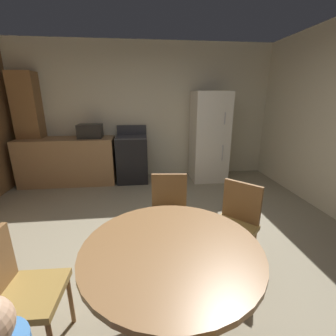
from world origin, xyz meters
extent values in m
plane|color=gray|center=(0.00, 0.00, 0.00)|extent=(14.00, 14.00, 0.00)
cube|color=beige|center=(0.00, 2.82, 1.35)|extent=(5.48, 0.12, 2.70)
cube|color=#9E754C|center=(-1.55, 2.42, 0.45)|extent=(1.79, 0.60, 0.90)
cube|color=olive|center=(-2.22, 2.60, 1.05)|extent=(0.44, 0.36, 2.10)
cube|color=black|center=(-0.31, 2.42, 0.45)|extent=(0.60, 0.60, 0.90)
cube|color=#38383D|center=(-0.31, 2.42, 0.91)|extent=(0.60, 0.60, 0.02)
cube|color=#38383D|center=(-0.31, 2.70, 1.01)|extent=(0.60, 0.04, 0.18)
cube|color=silver|center=(1.25, 2.37, 0.88)|extent=(0.68, 0.66, 1.76)
cylinder|color=#B2B2B7|center=(1.43, 2.03, 1.28)|extent=(0.02, 0.02, 0.22)
cylinder|color=#B2B2B7|center=(1.43, 2.03, 0.63)|extent=(0.02, 0.02, 0.30)
cube|color=black|center=(-1.08, 2.42, 1.03)|extent=(0.44, 0.32, 0.26)
cylinder|color=olive|center=(0.07, -0.90, 0.01)|extent=(0.48, 0.48, 0.03)
cylinder|color=olive|center=(0.07, -0.90, 0.36)|extent=(0.14, 0.14, 0.72)
cylinder|color=olive|center=(0.07, -0.90, 0.74)|extent=(1.13, 1.13, 0.04)
cylinder|color=olive|center=(0.32, -0.18, 0.21)|extent=(0.03, 0.03, 0.43)
cylinder|color=olive|center=(-0.02, -0.15, 0.21)|extent=(0.03, 0.03, 0.43)
cylinder|color=olive|center=(0.35, 0.16, 0.21)|extent=(0.03, 0.03, 0.43)
cylinder|color=olive|center=(0.01, 0.19, 0.21)|extent=(0.03, 0.03, 0.43)
cube|color=#A37F3D|center=(0.16, 0.01, 0.45)|extent=(0.44, 0.44, 0.05)
cube|color=olive|center=(0.18, 0.18, 0.66)|extent=(0.38, 0.08, 0.42)
cylinder|color=olive|center=(0.72, -0.52, 0.21)|extent=(0.03, 0.03, 0.43)
cylinder|color=olive|center=(0.49, -0.27, 0.21)|extent=(0.03, 0.03, 0.43)
cylinder|color=olive|center=(0.97, -0.28, 0.21)|extent=(0.03, 0.03, 0.43)
cylinder|color=olive|center=(0.74, -0.04, 0.21)|extent=(0.03, 0.03, 0.43)
cube|color=#A37F3D|center=(0.73, -0.28, 0.45)|extent=(0.57, 0.57, 0.05)
cube|color=olive|center=(0.86, -0.15, 0.66)|extent=(0.29, 0.30, 0.42)
cylinder|color=olive|center=(-0.66, -0.70, 0.21)|extent=(0.03, 0.03, 0.43)
cylinder|color=olive|center=(-1.00, -0.69, 0.21)|extent=(0.03, 0.03, 0.43)
cube|color=#A37F3D|center=(-0.83, -0.87, 0.45)|extent=(0.41, 0.41, 0.05)
camera|label=1|loc=(-0.09, -2.11, 1.65)|focal=24.48mm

